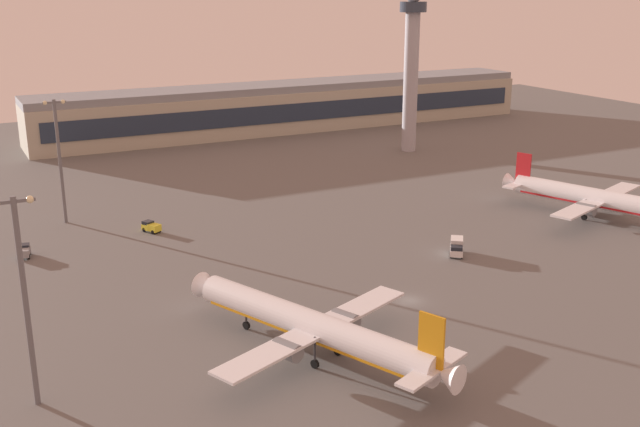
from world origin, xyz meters
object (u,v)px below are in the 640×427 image
(baggage_tractor, at_px, (24,251))
(catering_truck, at_px, (457,247))
(apron_light_east, at_px, (24,290))
(cargo_loader, at_px, (151,227))
(airplane_mid_apron, at_px, (314,327))
(airplane_taxiway_distant, at_px, (601,200))
(control_tower, at_px, (412,58))
(apron_light_central, at_px, (59,154))

(baggage_tractor, bearing_deg, catering_truck, -15.43)
(baggage_tractor, bearing_deg, apron_light_east, -84.23)
(baggage_tractor, height_order, cargo_loader, same)
(airplane_mid_apron, relative_size, airplane_taxiway_distant, 0.97)
(control_tower, relative_size, baggage_tractor, 11.29)
(airplane_mid_apron, distance_m, cargo_loader, 65.13)
(control_tower, xyz_separation_m, airplane_mid_apron, (-87.76, -107.87, -24.01))
(baggage_tractor, distance_m, cargo_loader, 25.70)
(airplane_taxiway_distant, height_order, apron_light_east, apron_light_east)
(apron_light_central, bearing_deg, baggage_tractor, -119.70)
(baggage_tractor, xyz_separation_m, cargo_loader, (25.42, 3.81, 0.00))
(control_tower, height_order, airplane_mid_apron, control_tower)
(airplane_taxiway_distant, height_order, catering_truck, airplane_taxiway_distant)
(baggage_tractor, xyz_separation_m, apron_light_central, (10.71, 18.78, 14.07))
(airplane_taxiway_distant, relative_size, catering_truck, 7.72)
(airplane_mid_apron, height_order, cargo_loader, airplane_mid_apron)
(cargo_loader, bearing_deg, airplane_taxiway_distant, -48.75)
(catering_truck, xyz_separation_m, apron_light_central, (-62.95, 55.44, 13.67))
(cargo_loader, bearing_deg, apron_light_east, -143.48)
(catering_truck, bearing_deg, airplane_mid_apron, 67.07)
(baggage_tractor, bearing_deg, apron_light_central, 71.33)
(baggage_tractor, relative_size, catering_truck, 0.75)
(control_tower, relative_size, airplane_mid_apron, 1.14)
(baggage_tractor, relative_size, apron_light_east, 0.17)
(airplane_taxiway_distant, bearing_deg, control_tower, -111.93)
(baggage_tractor, bearing_deg, cargo_loader, 19.55)
(airplane_mid_apron, bearing_deg, apron_light_east, 150.20)
(airplane_taxiway_distant, xyz_separation_m, apron_light_east, (-120.51, -23.34, 10.58))
(control_tower, height_order, apron_light_east, control_tower)
(airplane_taxiway_distant, relative_size, cargo_loader, 9.96)
(control_tower, distance_m, airplane_taxiway_distant, 83.38)
(control_tower, relative_size, catering_truck, 8.47)
(apron_light_east, bearing_deg, cargo_loader, 63.02)
(baggage_tractor, distance_m, apron_light_central, 25.79)
(airplane_taxiway_distant, height_order, cargo_loader, airplane_taxiway_distant)
(control_tower, bearing_deg, airplane_taxiway_distant, -92.28)
(airplane_mid_apron, bearing_deg, airplane_taxiway_distant, -3.96)
(baggage_tractor, xyz_separation_m, catering_truck, (73.66, -36.67, 0.40))
(airplane_mid_apron, bearing_deg, catering_truck, 7.26)
(catering_truck, bearing_deg, apron_light_central, -3.88)
(apron_light_central, height_order, apron_light_east, apron_light_central)
(airplane_taxiway_distant, distance_m, cargo_loader, 97.19)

